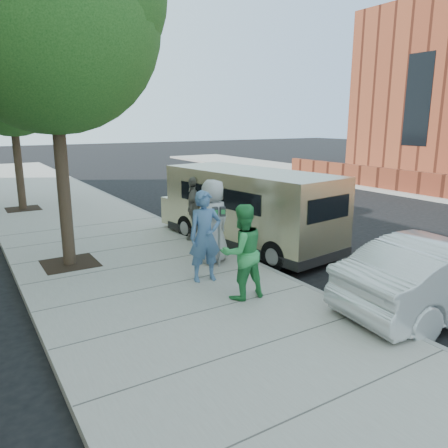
{
  "coord_description": "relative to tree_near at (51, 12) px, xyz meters",
  "views": [
    {
      "loc": [
        -4.32,
        -7.7,
        3.38
      ],
      "look_at": [
        0.74,
        0.5,
        1.1
      ],
      "focal_mm": 35.0,
      "sensor_mm": 36.0,
      "label": 1
    }
  ],
  "objects": [
    {
      "name": "parking_meter",
      "position": [
        2.8,
        -2.01,
        -4.39
      ],
      "size": [
        0.3,
        0.18,
        1.38
      ],
      "rotation": [
        0.0,
        0.0,
        -0.3
      ],
      "color": "gray",
      "rests_on": "sidewalk"
    },
    {
      "name": "tree_near",
      "position": [
        0.0,
        0.0,
        0.0
      ],
      "size": [
        4.62,
        4.6,
        7.53
      ],
      "color": "black",
      "rests_on": "sidewalk"
    },
    {
      "name": "sidewalk",
      "position": [
        1.25,
        -2.4,
        -5.47
      ],
      "size": [
        5.0,
        60.0,
        0.15
      ],
      "primitive_type": "cube",
      "color": "gray",
      "rests_on": "ground"
    },
    {
      "name": "curb_face",
      "position": [
        3.69,
        -2.4,
        -5.47
      ],
      "size": [
        0.12,
        60.0,
        0.16
      ],
      "primitive_type": "cube",
      "color": "gray",
      "rests_on": "ground"
    },
    {
      "name": "sedan",
      "position": [
        5.14,
        -5.95,
        -4.84
      ],
      "size": [
        4.38,
        1.87,
        1.4
      ],
      "primitive_type": "imported",
      "rotation": [
        0.0,
        0.0,
        1.48
      ],
      "color": "silver",
      "rests_on": "ground"
    },
    {
      "name": "van",
      "position": [
        4.54,
        -0.58,
        -4.43
      ],
      "size": [
        2.6,
        5.87,
        2.11
      ],
      "rotation": [
        0.0,
        0.0,
        0.14
      ],
      "color": "#C2B98B",
      "rests_on": "ground"
    },
    {
      "name": "ground",
      "position": [
        2.25,
        -2.4,
        -5.55
      ],
      "size": [
        120.0,
        120.0,
        0.0
      ],
      "primitive_type": "plane",
      "color": "black",
      "rests_on": "ground"
    },
    {
      "name": "person_green_shirt",
      "position": [
        2.24,
        -3.75,
        -4.51
      ],
      "size": [
        0.89,
        0.71,
        1.78
      ],
      "primitive_type": "imported",
      "rotation": [
        0.0,
        0.0,
        3.1
      ],
      "color": "green",
      "rests_on": "sidewalk"
    },
    {
      "name": "person_officer",
      "position": [
        2.11,
        -2.59,
        -4.46
      ],
      "size": [
        0.75,
        0.56,
        1.88
      ],
      "primitive_type": "imported",
      "rotation": [
        0.0,
        0.0,
        -0.17
      ],
      "color": "#486B99",
      "rests_on": "sidewalk"
    },
    {
      "name": "person_striped_polo",
      "position": [
        3.45,
        0.41,
        -4.52
      ],
      "size": [
        0.99,
        1.07,
        1.76
      ],
      "primitive_type": "imported",
      "rotation": [
        0.0,
        0.0,
        4.02
      ],
      "color": "slate",
      "rests_on": "sidewalk"
    },
    {
      "name": "person_gray_shirt",
      "position": [
        2.86,
        -1.63,
        -4.42
      ],
      "size": [
        1.08,
        0.85,
        1.95
      ],
      "primitive_type": "imported",
      "rotation": [
        0.0,
        0.0,
        3.42
      ],
      "color": "#B2B2B5",
      "rests_on": "sidewalk"
    },
    {
      "name": "tree_far",
      "position": [
        -0.0,
        7.6,
        -0.66
      ],
      "size": [
        3.92,
        3.8,
        6.49
      ],
      "color": "black",
      "rests_on": "sidewalk"
    }
  ]
}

